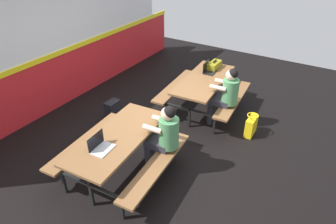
# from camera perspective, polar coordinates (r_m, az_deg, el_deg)

# --- Properties ---
(ground_plane) EXTENTS (10.00, 10.00, 0.02)m
(ground_plane) POSITION_cam_1_polar(r_m,az_deg,el_deg) (5.54, 0.06, -4.93)
(ground_plane) COLOR black
(accent_backdrop) EXTENTS (8.00, 0.14, 2.60)m
(accent_backdrop) POSITION_cam_1_polar(r_m,az_deg,el_deg) (6.58, -20.56, 11.65)
(accent_backdrop) COLOR red
(accent_backdrop) RESTS_ON ground
(picnic_table_left) EXTENTS (1.83, 1.68, 0.74)m
(picnic_table_left) POSITION_cam_1_polar(r_m,az_deg,el_deg) (4.49, -9.45, -6.29)
(picnic_table_left) COLOR brown
(picnic_table_left) RESTS_ON ground
(picnic_table_right) EXTENTS (1.83, 1.68, 0.74)m
(picnic_table_right) POSITION_cam_1_polar(r_m,az_deg,el_deg) (6.10, 6.92, 5.00)
(picnic_table_right) COLOR brown
(picnic_table_right) RESTS_ON ground
(student_nearer) EXTENTS (0.38, 0.53, 1.21)m
(student_nearer) POSITION_cam_1_polar(r_m,az_deg,el_deg) (4.42, -0.74, -4.25)
(student_nearer) COLOR #2D2D38
(student_nearer) RESTS_ON ground
(student_further) EXTENTS (0.38, 0.53, 1.21)m
(student_further) POSITION_cam_1_polar(r_m,az_deg,el_deg) (5.62, 11.13, 3.67)
(student_further) COLOR #2D2D38
(student_further) RESTS_ON ground
(laptop_silver) EXTENTS (0.34, 0.24, 0.22)m
(laptop_silver) POSITION_cam_1_polar(r_m,az_deg,el_deg) (4.17, -12.94, -6.47)
(laptop_silver) COLOR silver
(laptop_silver) RESTS_ON picnic_table_left
(laptop_dark) EXTENTS (0.34, 0.24, 0.22)m
(laptop_dark) POSITION_cam_1_polar(r_m,az_deg,el_deg) (6.31, 7.86, 8.04)
(laptop_dark) COLOR black
(laptop_dark) RESTS_ON picnic_table_right
(toolbox_grey) EXTENTS (0.40, 0.18, 0.18)m
(toolbox_grey) POSITION_cam_1_polar(r_m,az_deg,el_deg) (6.50, 8.95, 8.93)
(toolbox_grey) COLOR olive
(toolbox_grey) RESTS_ON picnic_table_right
(backpack_dark) EXTENTS (0.30, 0.22, 0.44)m
(backpack_dark) POSITION_cam_1_polar(r_m,az_deg,el_deg) (5.99, -10.64, 0.17)
(backpack_dark) COLOR black
(backpack_dark) RESTS_ON ground
(tote_bag_bright) EXTENTS (0.34, 0.21, 0.43)m
(tote_bag_bright) POSITION_cam_1_polar(r_m,az_deg,el_deg) (5.72, 15.76, -2.56)
(tote_bag_bright) COLOR yellow
(tote_bag_bright) RESTS_ON ground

